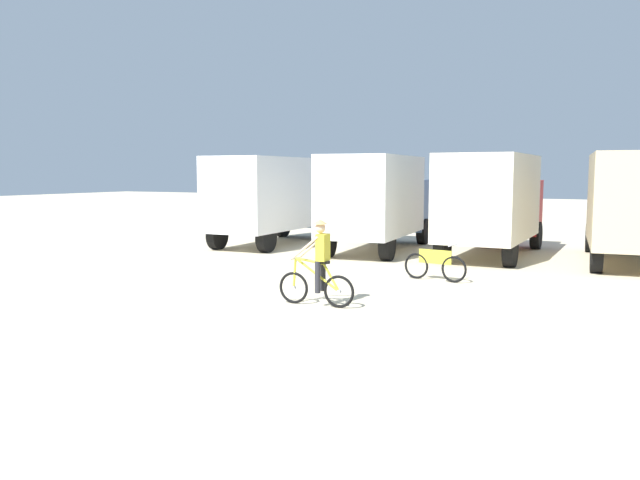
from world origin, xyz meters
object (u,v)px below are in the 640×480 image
at_px(box_truck_avon_van, 272,196).
at_px(cyclist_orange_shirt, 318,266).
at_px(box_truck_white_box, 378,198).
at_px(bicycle_spare, 435,265).
at_px(box_truck_cream_rv, 493,200).
at_px(box_truck_tan_camper, 632,203).

relative_size(box_truck_avon_van, cyclist_orange_shirt, 3.75).
xyz_separation_m(box_truck_white_box, bicycle_spare, (3.63, -5.15, -1.48)).
distance_m(box_truck_cream_rv, bicycle_spare, 5.75).
bearing_deg(box_truck_white_box, box_truck_cream_rv, 5.79).
relative_size(box_truck_cream_rv, cyclist_orange_shirt, 3.72).
bearing_deg(box_truck_tan_camper, box_truck_white_box, -176.63).
bearing_deg(box_truck_tan_camper, cyclist_orange_shirt, -120.46).
distance_m(box_truck_tan_camper, bicycle_spare, 7.32).
distance_m(box_truck_avon_van, box_truck_white_box, 4.41).
bearing_deg(cyclist_orange_shirt, bicycle_spare, 72.69).
bearing_deg(box_truck_avon_van, cyclist_orange_shirt, -54.24).
xyz_separation_m(box_truck_avon_van, box_truck_white_box, (4.41, -0.10, 0.00)).
relative_size(box_truck_white_box, box_truck_tan_camper, 1.00).
bearing_deg(box_truck_cream_rv, box_truck_avon_van, -177.96).
height_order(box_truck_avon_van, box_truck_tan_camper, same).
bearing_deg(box_truck_avon_van, box_truck_tan_camper, 1.71).
bearing_deg(box_truck_tan_camper, box_truck_avon_van, -178.29).
xyz_separation_m(box_truck_cream_rv, cyclist_orange_shirt, (-1.59, -9.67, -1.03)).
xyz_separation_m(box_truck_cream_rv, bicycle_spare, (-0.30, -5.55, -1.48)).
xyz_separation_m(box_truck_avon_van, box_truck_tan_camper, (12.48, 0.37, 0.00)).
bearing_deg(bicycle_spare, box_truck_cream_rv, 86.89).
bearing_deg(box_truck_avon_van, box_truck_cream_rv, 2.04).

